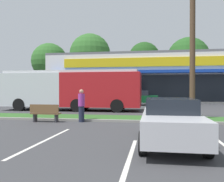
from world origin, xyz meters
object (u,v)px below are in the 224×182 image
object	(u,v)px
city_bus	(71,89)
car_2	(171,121)
car_3	(138,98)
bus_stop_bench	(45,113)
utility_pole	(190,18)
pedestrian_mid	(81,106)

from	to	relation	value
city_bus	car_2	world-z (taller)	city_bus
car_3	bus_stop_bench	bearing A→B (deg)	73.78
city_bus	bus_stop_bench	size ratio (longest dim) A/B	7.12
utility_pole	bus_stop_bench	size ratio (longest dim) A/B	6.72
utility_pole	city_bus	xyz separation A→B (m)	(-8.63, 5.17, -3.96)
car_2	city_bus	bearing A→B (deg)	-147.47
pedestrian_mid	bus_stop_bench	bearing A→B (deg)	-19.66
city_bus	car_2	distance (m)	13.34
utility_pole	car_2	size ratio (longest dim) A/B	2.37
car_3	pedestrian_mid	bearing A→B (deg)	80.87
car_2	bus_stop_bench	bearing A→B (deg)	-124.12
bus_stop_bench	utility_pole	bearing A→B (deg)	-166.74
utility_pole	pedestrian_mid	size ratio (longest dim) A/B	6.14
bus_stop_bench	car_2	size ratio (longest dim) A/B	0.35
utility_pole	car_2	world-z (taller)	utility_pole
car_3	car_2	bearing A→B (deg)	96.56
car_3	pedestrian_mid	xyz separation A→B (m)	(-2.22, -13.80, 0.07)
bus_stop_bench	car_2	distance (m)	7.54
utility_pole	bus_stop_bench	distance (m)	9.50
city_bus	pedestrian_mid	xyz separation A→B (m)	(2.82, -6.63, -0.88)
utility_pole	car_2	xyz separation A→B (m)	(-1.48, -6.05, -4.97)
car_2	pedestrian_mid	xyz separation A→B (m)	(-4.33, 4.59, 0.12)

